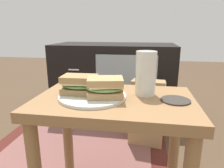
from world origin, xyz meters
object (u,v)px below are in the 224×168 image
(tv_cabinet, at_px, (114,79))
(coaster, at_px, (175,100))
(plate, at_px, (93,96))
(sandwich_back, at_px, (105,87))
(sandwich_front, at_px, (80,84))
(paper_bag, at_px, (147,112))
(beer_glass, at_px, (146,75))

(tv_cabinet, relative_size, coaster, 9.67)
(plate, height_order, coaster, plate)
(tv_cabinet, distance_m, plate, 0.98)
(sandwich_back, bearing_deg, sandwich_front, 166.37)
(sandwich_front, bearing_deg, plate, -13.63)
(coaster, distance_m, paper_bag, 0.58)
(sandwich_back, height_order, coaster, sandwich_back)
(tv_cabinet, xyz_separation_m, coaster, (0.35, -0.95, 0.17))
(plate, xyz_separation_m, beer_glass, (0.18, 0.06, 0.07))
(sandwich_back, bearing_deg, beer_glass, 29.23)
(beer_glass, bearing_deg, sandwich_back, -150.77)
(sandwich_front, bearing_deg, beer_glass, 12.56)
(tv_cabinet, relative_size, sandwich_back, 6.70)
(plate, bearing_deg, tv_cabinet, 94.01)
(plate, xyz_separation_m, sandwich_front, (-0.05, 0.01, 0.04))
(coaster, bearing_deg, sandwich_back, -174.50)
(plate, xyz_separation_m, coaster, (0.29, 0.01, -0.00))
(paper_bag, bearing_deg, plate, -111.69)
(coaster, bearing_deg, paper_bag, 98.87)
(beer_glass, bearing_deg, paper_bag, 87.08)
(paper_bag, bearing_deg, coaster, -81.13)
(sandwich_front, bearing_deg, coaster, -0.13)
(plate, xyz_separation_m, sandwich_back, (0.05, -0.01, 0.04))
(coaster, height_order, paper_bag, coaster)
(sandwich_front, height_order, paper_bag, sandwich_front)
(beer_glass, distance_m, coaster, 0.14)
(tv_cabinet, distance_m, sandwich_back, 1.00)
(sandwich_front, xyz_separation_m, beer_glass, (0.23, 0.05, 0.03))
(sandwich_back, bearing_deg, tv_cabinet, 96.81)
(sandwich_back, height_order, beer_glass, beer_glass)
(paper_bag, bearing_deg, beer_glass, -92.92)
(tv_cabinet, bearing_deg, beer_glass, -74.35)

